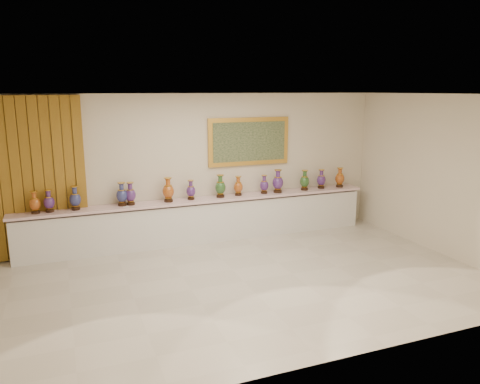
# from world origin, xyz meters

# --- Properties ---
(ground) EXTENTS (8.00, 8.00, 0.00)m
(ground) POSITION_xyz_m (0.00, 0.00, 0.00)
(ground) COLOR beige
(ground) RESTS_ON ground
(room) EXTENTS (8.00, 8.00, 8.00)m
(room) POSITION_xyz_m (-2.37, 2.44, 1.58)
(room) COLOR beige
(room) RESTS_ON ground
(counter) EXTENTS (7.28, 0.48, 0.90)m
(counter) POSITION_xyz_m (0.00, 2.27, 0.44)
(counter) COLOR white
(counter) RESTS_ON ground
(vase_0) EXTENTS (0.23, 0.23, 0.41)m
(vase_0) POSITION_xyz_m (-3.13, 2.23, 1.08)
(vase_0) COLOR black
(vase_0) RESTS_ON counter
(vase_1) EXTENTS (0.24, 0.24, 0.41)m
(vase_1) POSITION_xyz_m (-2.89, 2.25, 1.08)
(vase_1) COLOR black
(vase_1) RESTS_ON counter
(vase_2) EXTENTS (0.21, 0.21, 0.44)m
(vase_2) POSITION_xyz_m (-2.44, 2.26, 1.10)
(vase_2) COLOR black
(vase_2) RESTS_ON counter
(vase_3) EXTENTS (0.28, 0.28, 0.45)m
(vase_3) POSITION_xyz_m (-1.60, 2.26, 1.10)
(vase_3) COLOR black
(vase_3) RESTS_ON counter
(vase_4) EXTENTS (0.26, 0.26, 0.44)m
(vase_4) POSITION_xyz_m (-1.44, 2.27, 1.10)
(vase_4) COLOR black
(vase_4) RESTS_ON counter
(vase_5) EXTENTS (0.23, 0.23, 0.49)m
(vase_5) POSITION_xyz_m (-0.71, 2.25, 1.12)
(vase_5) COLOR black
(vase_5) RESTS_ON counter
(vase_6) EXTENTS (0.23, 0.23, 0.40)m
(vase_6) POSITION_xyz_m (-0.24, 2.27, 1.08)
(vase_6) COLOR black
(vase_6) RESTS_ON counter
(vase_7) EXTENTS (0.29, 0.29, 0.47)m
(vase_7) POSITION_xyz_m (0.38, 2.25, 1.11)
(vase_7) COLOR black
(vase_7) RESTS_ON counter
(vase_8) EXTENTS (0.21, 0.21, 0.41)m
(vase_8) POSITION_xyz_m (0.79, 2.28, 1.08)
(vase_8) COLOR black
(vase_8) RESTS_ON counter
(vase_9) EXTENTS (0.19, 0.19, 0.40)m
(vase_9) POSITION_xyz_m (1.37, 2.26, 1.08)
(vase_9) COLOR black
(vase_9) RESTS_ON counter
(vase_10) EXTENTS (0.30, 0.30, 0.50)m
(vase_10) POSITION_xyz_m (1.67, 2.22, 1.12)
(vase_10) COLOR black
(vase_10) RESTS_ON counter
(vase_11) EXTENTS (0.21, 0.21, 0.45)m
(vase_11) POSITION_xyz_m (2.34, 2.24, 1.10)
(vase_11) COLOR black
(vase_11) RESTS_ON counter
(vase_12) EXTENTS (0.25, 0.25, 0.43)m
(vase_12) POSITION_xyz_m (2.78, 2.28, 1.09)
(vase_12) COLOR black
(vase_12) RESTS_ON counter
(vase_13) EXTENTS (0.21, 0.21, 0.45)m
(vase_13) POSITION_xyz_m (3.24, 2.24, 1.10)
(vase_13) COLOR black
(vase_13) RESTS_ON counter
(label_card) EXTENTS (0.10, 0.06, 0.00)m
(label_card) POSITION_xyz_m (-1.55, 2.13, 0.90)
(label_card) COLOR white
(label_card) RESTS_ON counter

